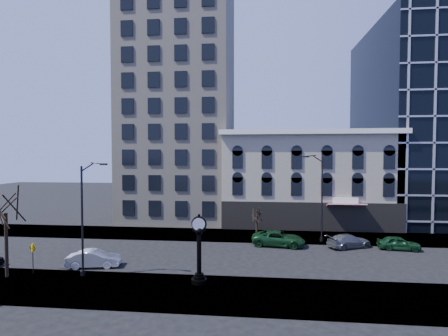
# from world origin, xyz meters

# --- Properties ---
(ground) EXTENTS (160.00, 160.00, 0.00)m
(ground) POSITION_xyz_m (0.00, 0.00, 0.00)
(ground) COLOR black
(ground) RESTS_ON ground
(sidewalk_far) EXTENTS (160.00, 6.00, 0.12)m
(sidewalk_far) POSITION_xyz_m (0.00, 8.00, 0.06)
(sidewalk_far) COLOR gray
(sidewalk_far) RESTS_ON ground
(sidewalk_near) EXTENTS (160.00, 6.00, 0.12)m
(sidewalk_near) POSITION_xyz_m (0.00, -8.00, 0.06)
(sidewalk_near) COLOR gray
(sidewalk_near) RESTS_ON ground
(cream_tower) EXTENTS (15.90, 15.40, 42.50)m
(cream_tower) POSITION_xyz_m (-6.11, 18.88, 19.32)
(cream_tower) COLOR #BBAF97
(cream_tower) RESTS_ON ground
(victorian_row) EXTENTS (22.60, 11.19, 12.50)m
(victorian_row) POSITION_xyz_m (12.00, 15.89, 6.00)
(victorian_row) COLOR #A89E8A
(victorian_row) RESTS_ON ground
(glass_office) EXTENTS (20.00, 20.15, 28.00)m
(glass_office) POSITION_xyz_m (32.00, 20.91, 14.00)
(glass_office) COLOR black
(glass_office) RESTS_ON ground
(street_clock) EXTENTS (1.13, 1.13, 4.98)m
(street_clock) POSITION_xyz_m (1.25, -6.53, 2.37)
(street_clock) COLOR black
(street_clock) RESTS_ON sidewalk_near
(street_lamp_near) EXTENTS (2.28, 0.59, 8.83)m
(street_lamp_near) POSITION_xyz_m (-7.16, -6.09, 6.78)
(street_lamp_near) COLOR black
(street_lamp_near) RESTS_ON sidewalk_near
(street_lamp_far) EXTENTS (2.33, 1.07, 9.40)m
(street_lamp_far) POSITION_xyz_m (11.64, 5.76, 7.21)
(street_lamp_far) COLOR black
(street_lamp_far) RESTS_ON sidewalk_far
(bare_tree_near) EXTENTS (4.53, 4.53, 7.79)m
(bare_tree_near) POSITION_xyz_m (-13.36, -6.81, 6.00)
(bare_tree_near) COLOR black
(bare_tree_near) RESTS_ON sidewalk_near
(bare_tree_far) EXTENTS (2.26, 2.26, 3.88)m
(bare_tree_far) POSITION_xyz_m (5.39, 7.31, 3.04)
(bare_tree_far) COLOR black
(bare_tree_far) RESTS_ON sidewalk_far
(warning_sign) EXTENTS (0.75, 0.29, 2.40)m
(warning_sign) POSITION_xyz_m (-11.86, -6.00, 1.77)
(warning_sign) COLOR black
(warning_sign) RESTS_ON sidewalk_near
(car_near_b) EXTENTS (4.45, 2.26, 1.40)m
(car_near_b) POSITION_xyz_m (-8.08, -3.75, 0.70)
(car_near_b) COLOR silver
(car_near_b) RESTS_ON ground
(car_far_a) EXTENTS (5.72, 3.26, 1.50)m
(car_far_a) POSITION_xyz_m (7.62, 4.29, 0.75)
(car_far_a) COLOR #143F1E
(car_far_a) RESTS_ON ground
(car_far_b) EXTENTS (4.96, 3.58, 1.33)m
(car_far_b) POSITION_xyz_m (14.65, 4.29, 0.67)
(car_far_b) COLOR #595B60
(car_far_b) RESTS_ON ground
(car_far_c) EXTENTS (4.03, 1.98, 1.32)m
(car_far_c) POSITION_xyz_m (19.29, 3.96, 0.66)
(car_far_c) COLOR #143F1E
(car_far_c) RESTS_ON ground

